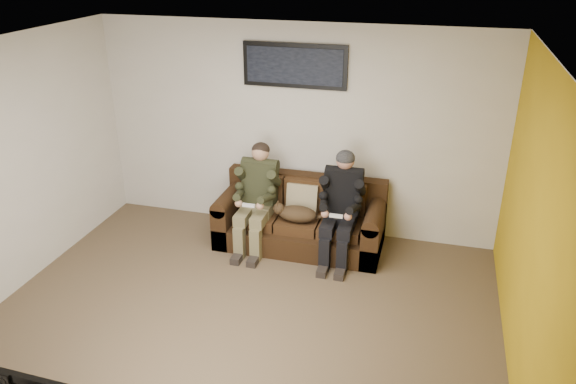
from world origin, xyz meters
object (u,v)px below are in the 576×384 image
(cat, at_px, (296,213))
(person_left, at_px, (257,192))
(sofa, at_px, (301,220))
(framed_poster, at_px, (295,66))
(person_right, at_px, (341,201))

(cat, bearing_deg, person_left, 173.84)
(sofa, bearing_deg, framed_poster, 116.85)
(sofa, distance_m, person_left, 0.66)
(sofa, bearing_deg, person_left, -162.04)
(person_right, relative_size, cat, 1.92)
(sofa, height_order, cat, sofa)
(person_left, height_order, cat, person_left)
(person_right, bearing_deg, cat, -174.14)
(person_left, xyz_separation_m, cat, (0.49, -0.05, -0.20))
(sofa, height_order, person_right, person_right)
(person_left, bearing_deg, person_right, 0.02)
(person_right, height_order, framed_poster, framed_poster)
(framed_poster, bearing_deg, cat, -73.18)
(person_right, xyz_separation_m, framed_poster, (-0.71, 0.56, 1.40))
(person_left, distance_m, person_right, 1.02)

